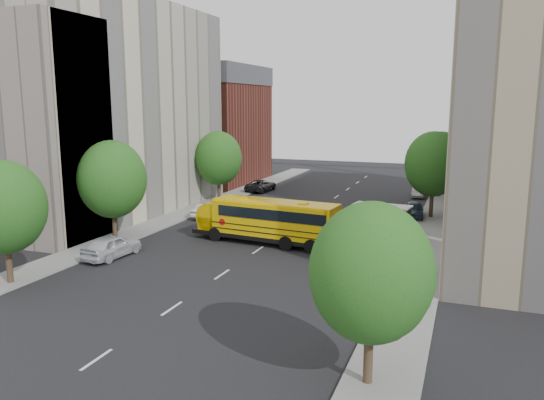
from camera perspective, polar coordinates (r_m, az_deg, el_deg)
The scene contains 23 objects.
ground at distance 40.74m, azimuth -0.47°, elevation -4.70°, with size 120.00×120.00×0.00m, color black.
sidewalk_left at distance 50.08m, azimuth -10.75°, elevation -1.96°, with size 3.00×80.00×0.12m, color slate.
sidewalk_right at distance 43.10m, azimuth 16.48°, elevation -4.21°, with size 3.00×80.00×0.12m, color slate.
lane_markings at distance 49.94m, azimuth 3.66°, elevation -1.90°, with size 0.15×64.00×0.01m, color silver.
building_left_cream at distance 53.46m, azimuth -16.60°, elevation 9.31°, with size 10.00×26.00×20.00m, color beige.
building_left_redbrick at distance 72.37m, azimuth -5.87°, elevation 7.06°, with size 10.00×15.00×13.00m, color maroon.
building_left_near at distance 45.55m, azimuth -24.51°, elevation 6.81°, with size 10.00×7.00×17.00m, color tan.
building_right_far at distance 56.87m, azimuth 24.71°, elevation 7.82°, with size 10.00×22.00×18.00m, color tan.
building_right_sidewall at distance 45.91m, azimuth 25.62°, elevation 7.38°, with size 10.10×0.30×18.00m, color brown.
street_tree_0 at distance 34.39m, azimuth -26.88°, elevation -0.72°, with size 4.80×4.80×7.41m.
street_tree_1 at distance 41.64m, azimuth -16.81°, elevation 2.14°, with size 5.12×5.12×7.90m.
street_tree_2 at distance 56.89m, azimuth -5.78°, elevation 4.49°, with size 4.99×4.99×7.71m.
street_tree_3 at distance 19.94m, azimuth 10.62°, elevation -7.70°, with size 4.61×4.61×7.11m.
street_tree_4 at distance 51.11m, azimuth 16.97°, elevation 3.72°, with size 5.25×5.25×8.10m.
street_tree_5 at distance 63.07m, azimuth 17.69°, elevation 4.52°, with size 4.86×4.86×7.51m.
school_bus at distance 40.49m, azimuth -0.67°, elevation -2.02°, with size 12.29×4.02×3.40m.
safari_truck at distance 44.31m, azimuth 11.14°, elevation -1.94°, with size 5.92×2.74×2.45m.
parked_car_0 at distance 38.55m, azimuth -16.85°, elevation -4.79°, with size 1.89×4.71×1.60m, color silver.
parked_car_1 at distance 50.27m, azimuth -7.02°, elevation -1.10°, with size 1.41×4.05×1.33m, color silver.
parked_car_2 at distance 64.70m, azimuth -1.20°, elevation 1.58°, with size 2.37×5.14×1.43m, color black.
parked_car_3 at distance 32.25m, azimuth 10.14°, elevation -7.69°, with size 1.90×4.67×1.36m, color maroon.
parked_car_4 at distance 51.36m, azimuth 14.98°, elevation -1.02°, with size 1.80×4.47×1.52m, color #2D3A4F.
parked_car_5 at distance 63.07m, azimuth 15.46°, elevation 0.91°, with size 1.38×3.95×1.30m, color #9A9995.
Camera 1 is at (14.14, -36.72, 10.57)m, focal length 35.00 mm.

